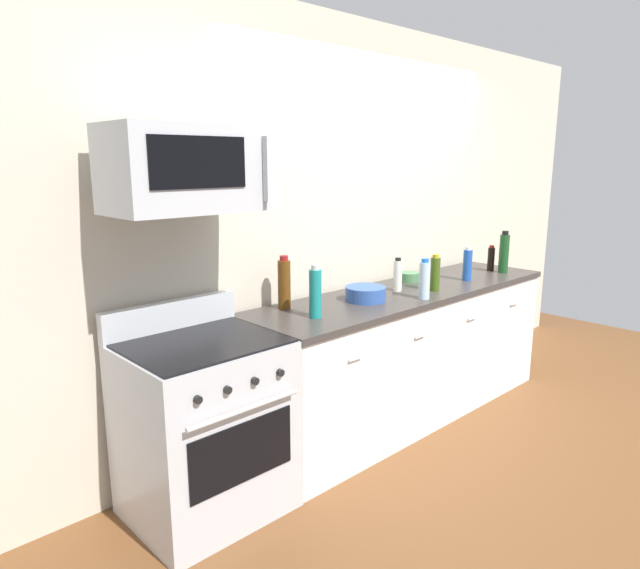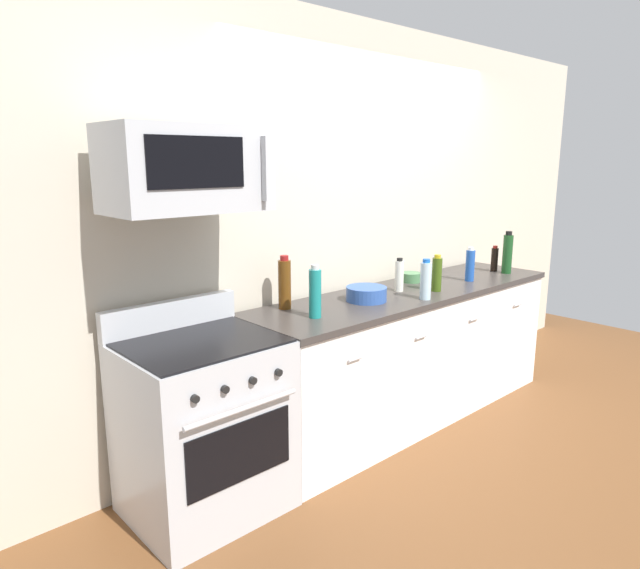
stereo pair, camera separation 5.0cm
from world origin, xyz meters
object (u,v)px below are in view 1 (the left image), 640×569
at_px(bottle_olive_oil, 435,274).
at_px(bottle_wine_amber, 284,284).
at_px(bottle_vinegar_white, 398,275).
at_px(bottle_water_clear, 424,280).
at_px(range_oven, 205,426).
at_px(bowl_blue_mixing, 366,293).
at_px(microwave, 188,169).
at_px(bottle_soda_blue, 467,265).
at_px(bottle_sparkling_teal, 315,293).
at_px(bottle_wine_green, 504,253).
at_px(bottle_soy_sauce_dark, 491,259).
at_px(bowl_green_glaze, 409,277).

relative_size(bottle_olive_oil, bottle_wine_amber, 0.78).
bearing_deg(bottle_vinegar_white, bottle_water_clear, -101.52).
relative_size(range_oven, bowl_blue_mixing, 4.16).
relative_size(microwave, bottle_soda_blue, 2.98).
height_order(bottle_sparkling_teal, bowl_blue_mixing, bottle_sparkling_teal).
bearing_deg(bottle_water_clear, bottle_wine_green, 4.49).
distance_m(range_oven, bottle_soda_blue, 2.28).
height_order(bottle_sparkling_teal, bottle_soy_sauce_dark, bottle_sparkling_teal).
bearing_deg(bottle_soda_blue, bowl_blue_mixing, 174.48).
xyz_separation_m(bottle_olive_oil, bottle_water_clear, (-0.24, -0.09, 0.01)).
height_order(bottle_wine_amber, bottle_vinegar_white, bottle_wine_amber).
distance_m(bottle_olive_oil, bowl_green_glaze, 0.33).
bearing_deg(bottle_wine_amber, microwave, -167.79).
distance_m(microwave, bottle_vinegar_white, 1.72).
xyz_separation_m(bottle_sparkling_teal, bottle_soy_sauce_dark, (1.97, 0.05, -0.05)).
xyz_separation_m(bottle_sparkling_teal, bowl_green_glaze, (1.16, 0.24, -0.11)).
relative_size(bottle_wine_amber, bottle_wine_green, 0.97).
xyz_separation_m(microwave, bottle_vinegar_white, (1.56, -0.01, -0.72)).
xyz_separation_m(bottle_wine_amber, bottle_water_clear, (0.81, -0.42, -0.03)).
relative_size(bottle_vinegar_white, bowl_green_glaze, 1.54).
height_order(range_oven, bottle_water_clear, bottle_water_clear).
height_order(range_oven, bowl_blue_mixing, range_oven).
height_order(bottle_vinegar_white, bowl_green_glaze, bottle_vinegar_white).
bearing_deg(bottle_water_clear, bottle_soda_blue, 10.08).
bearing_deg(bowl_green_glaze, bottle_wine_amber, 178.47).
bearing_deg(bottle_soy_sauce_dark, bottle_wine_amber, 173.62).
xyz_separation_m(range_oven, bowl_green_glaze, (1.86, 0.17, 0.49)).
xyz_separation_m(range_oven, bottle_soda_blue, (2.20, -0.10, 0.57)).
relative_size(bottle_sparkling_teal, bottle_water_clear, 1.16).
bearing_deg(bottle_soy_sauce_dark, bottle_olive_oil, -172.98).
height_order(bottle_soy_sauce_dark, bowl_blue_mixing, bottle_soy_sauce_dark).
height_order(microwave, bowl_green_glaze, microwave).
distance_m(bottle_sparkling_teal, bowl_green_glaze, 1.18).
bearing_deg(bowl_green_glaze, bottle_soda_blue, -38.13).
bearing_deg(bottle_vinegar_white, bottle_soy_sauce_dark, -2.90).
bearing_deg(bottle_soy_sauce_dark, bottle_water_clear, -170.11).
xyz_separation_m(bottle_olive_oil, bowl_blue_mixing, (-0.55, 0.13, -0.07)).
relative_size(bottle_soda_blue, bottle_wine_amber, 0.78).
bearing_deg(bottle_wine_amber, bowl_blue_mixing, -22.19).
xyz_separation_m(bottle_olive_oil, bottle_wine_green, (0.92, 0.00, 0.04)).
xyz_separation_m(microwave, bottle_sparkling_teal, (0.70, -0.12, -0.69)).
height_order(bottle_olive_oil, bottle_soy_sauce_dark, bottle_olive_oil).
bearing_deg(bottle_water_clear, bottle_wine_amber, 152.32).
xyz_separation_m(bottle_wine_amber, bottle_vinegar_white, (0.86, -0.16, -0.04)).
bearing_deg(bottle_olive_oil, bottle_sparkling_teal, 176.34).
xyz_separation_m(bottle_wine_green, bowl_green_glaze, (-0.81, 0.30, -0.12)).
height_order(microwave, bottle_sparkling_teal, microwave).
height_order(bottle_water_clear, bowl_green_glaze, bottle_water_clear).
height_order(bottle_vinegar_white, bottle_soy_sauce_dark, bottle_vinegar_white).
bearing_deg(bottle_olive_oil, microwave, 174.02).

